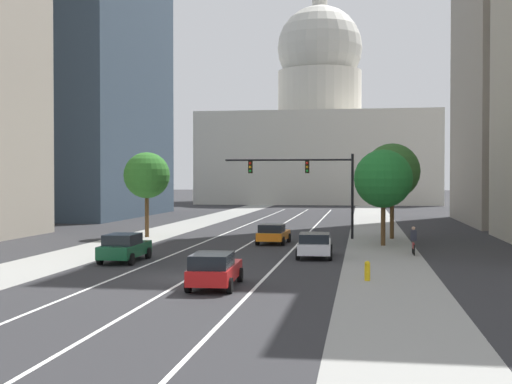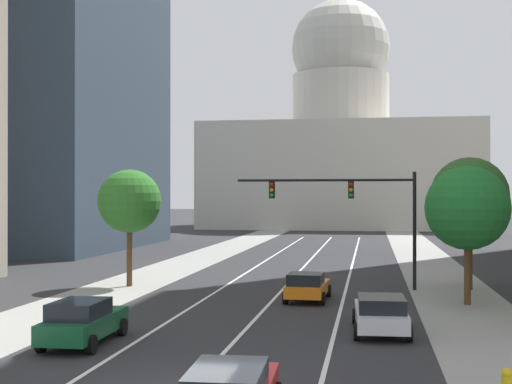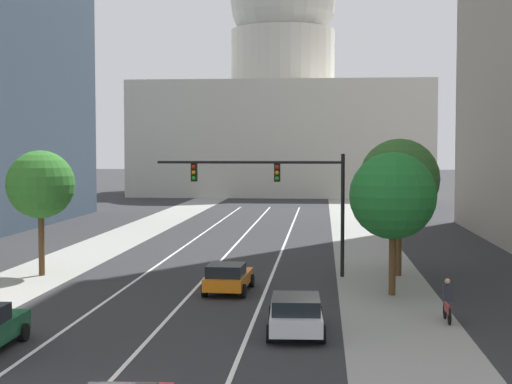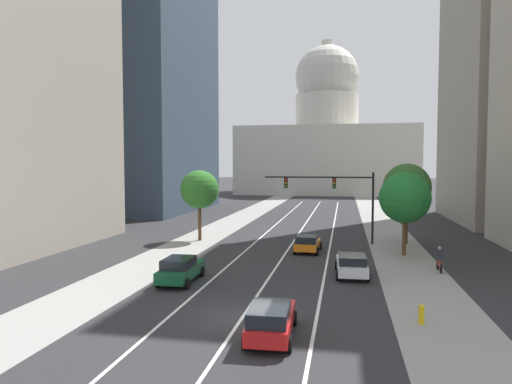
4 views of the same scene
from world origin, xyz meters
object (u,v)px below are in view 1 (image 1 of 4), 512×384
Objects in this scene: car_red at (214,269)px; cyclist at (413,241)px; car_green at (124,247)px; traffic_signal_mast at (310,176)px; capitol_building at (319,134)px; car_white at (315,244)px; street_tree_far_right at (392,171)px; car_orange at (273,234)px; fire_hydrant at (367,271)px; street_tree_mid_right at (383,179)px; street_tree_near_left at (147,176)px.

car_red is 16.84m from cyclist.
traffic_signal_mast is (9.08, 16.25, 3.99)m from car_green.
car_white is (5.18, -88.31, -12.29)m from capitol_building.
traffic_signal_mast reaches higher than car_green.
capitol_building is 5.87× the size of street_tree_far_right.
capitol_building reaches higher than car_red.
car_orange is 11.07m from street_tree_far_right.
car_white is at bearing 108.92° from fire_hydrant.
car_green is (-5.17, -91.97, -12.24)m from capitol_building.
car_green is 0.69× the size of street_tree_mid_right.
car_green reaches higher than car_orange.
street_tree_mid_right is (-0.83, -5.51, -0.57)m from street_tree_far_right.
traffic_signal_mast is at bearing 34.14° from cyclist.
street_tree_far_right is at bearing -21.08° from car_red.
cyclist is (9.28, 14.05, 0.05)m from car_red.
car_orange is at bearing -88.78° from capitol_building.
traffic_signal_mast is 1.36× the size of street_tree_far_right.
street_tree_far_right is 5.60m from street_tree_mid_right.
car_green is at bearing -132.28° from street_tree_far_right.
car_red is at bearing -154.78° from fire_hydrant.
traffic_signal_mast is 13.09m from cyclist.
street_tree_far_right reaches higher than fire_hydrant.
fire_hydrant is 0.14× the size of street_tree_near_left.
capitol_building is 4.31× the size of traffic_signal_mast.
fire_hydrant is at bearing -155.92° from car_orange.
street_tree_mid_right is (7.65, 0.05, 3.87)m from car_orange.
car_white reaches higher than fire_hydrant.
fire_hydrant is (4.24, -21.29, -4.34)m from traffic_signal_mast.
car_green is 2.66× the size of cyclist.
fire_hydrant is at bearing 164.97° from cyclist.
cyclist is at bearing -73.04° from street_tree_mid_right.
car_red is at bearing -89.01° from capitol_building.
fire_hydrant is 22.53m from street_tree_far_right.
car_red is 24.74m from traffic_signal_mast.
car_orange is (-0.02, 19.41, -0.06)m from car_red.
street_tree_far_right is at bearing -23.16° from car_white.
car_green is 1.00× the size of car_red.
car_white is 6.28m from cyclist.
fire_hydrant is (2.98, -8.70, -0.30)m from car_white.
street_tree_near_left is at bearing -96.59° from capitol_building.
capitol_building is at bearing 3.82° from car_orange.
traffic_signal_mast is at bearing 4.07° from street_tree_near_left.
car_white is at bearing -71.58° from car_green.
car_red is (6.90, -8.07, -0.01)m from car_green.
capitol_building is 6.42× the size of street_tree_near_left.
traffic_signal_mast reaches higher than cyclist.
car_green is 13.27m from car_orange.
traffic_signal_mast is 5.81× the size of cyclist.
car_green is 10.97m from car_white.
car_green is 0.97× the size of car_white.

